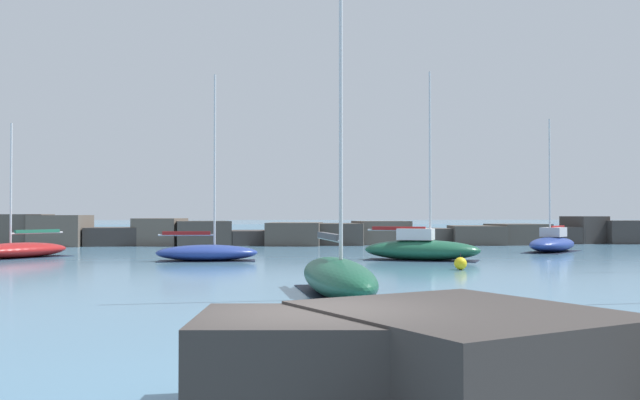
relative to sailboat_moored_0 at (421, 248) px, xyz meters
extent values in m
cube|color=teal|center=(-8.62, 80.95, -0.68)|extent=(400.00, 116.00, 0.01)
cube|color=#4C443D|center=(-28.76, 20.68, 0.62)|extent=(5.21, 4.56, 2.60)
cube|color=brown|center=(-25.17, 20.76, 0.58)|extent=(4.20, 5.17, 2.53)
cube|color=#383330|center=(-21.15, 21.30, 0.06)|extent=(4.59, 4.94, 1.49)
cube|color=brown|center=(-17.19, 20.92, 0.45)|extent=(4.34, 4.64, 2.26)
cube|color=#423D38|center=(-13.76, 21.24, 0.34)|extent=(5.14, 6.06, 2.04)
cube|color=#383330|center=(-9.55, 21.68, -0.08)|extent=(4.60, 5.62, 1.21)
cube|color=#4C443D|center=(-5.94, 20.53, 0.26)|extent=(5.20, 6.09, 1.89)
cube|color=#423D38|center=(-2.02, 21.37, 0.23)|extent=(5.40, 6.33, 1.82)
cube|color=brown|center=(1.61, 21.69, 0.32)|extent=(4.66, 4.78, 2.01)
cube|color=#423D38|center=(5.58, 21.10, 0.01)|extent=(4.63, 5.14, 1.38)
cube|color=#4C443D|center=(9.68, 20.34, 0.12)|extent=(4.99, 5.78, 1.61)
cube|color=#4C443D|center=(13.31, 20.26, 0.20)|extent=(4.66, 5.16, 1.76)
cube|color=#383330|center=(17.40, 21.72, 0.05)|extent=(3.96, 3.81, 1.47)
cube|color=#383330|center=(20.04, 21.71, 0.52)|extent=(3.54, 3.86, 2.41)
cube|color=#383330|center=(23.81, 21.35, 0.34)|extent=(4.86, 4.59, 2.04)
cube|color=#383330|center=(-8.09, -30.22, -0.03)|extent=(4.30, 2.79, 1.30)
cube|color=#383330|center=(-6.58, -30.04, -0.01)|extent=(4.81, 5.06, 1.34)
ellipsoid|color=#195138|center=(0.03, -0.01, -0.11)|extent=(6.96, 4.78, 1.15)
cube|color=black|center=(0.03, -0.01, -0.67)|extent=(6.64, 4.60, 0.03)
cube|color=silver|center=(-0.27, 0.12, 0.79)|extent=(2.32, 1.97, 0.64)
cylinder|color=silver|center=(0.48, -0.21, 5.23)|extent=(0.12, 0.12, 9.52)
cylinder|color=#BCBCC1|center=(-1.17, 0.51, 1.02)|extent=(3.35, 1.53, 0.10)
cube|color=maroon|center=(-1.17, 0.51, 1.12)|extent=(2.90, 1.41, 0.20)
ellipsoid|color=#195138|center=(-6.76, -17.11, -0.07)|extent=(2.36, 8.07, 1.22)
cube|color=black|center=(-6.76, -17.11, -0.67)|extent=(2.30, 7.67, 0.03)
cylinder|color=silver|center=(-6.72, -17.71, 4.81)|extent=(0.12, 0.12, 8.55)
cylinder|color=#BCBCC1|center=(-6.87, -15.52, 1.09)|extent=(0.39, 4.38, 0.10)
cube|color=#4C4C51|center=(-6.87, -15.52, 1.19)|extent=(0.44, 3.73, 0.20)
ellipsoid|color=navy|center=(11.08, 7.90, -0.16)|extent=(5.90, 6.40, 1.04)
cube|color=black|center=(11.08, 7.90, -0.67)|extent=(5.66, 6.13, 0.03)
cube|color=#B2B2B7|center=(11.28, 8.14, 0.68)|extent=(2.25, 2.32, 0.64)
cylinder|color=silver|center=(10.79, 7.54, 4.41)|extent=(0.12, 0.12, 8.10)
cylinder|color=#BCBCC1|center=(11.88, 8.86, 0.91)|extent=(2.26, 2.71, 0.10)
cube|color=maroon|center=(11.88, 8.86, 1.01)|extent=(2.01, 2.38, 0.20)
ellipsoid|color=maroon|center=(-23.32, 4.21, -0.22)|extent=(5.82, 6.77, 0.92)
cube|color=black|center=(-23.32, 4.21, -0.67)|extent=(5.58, 6.47, 0.03)
cylinder|color=silver|center=(-23.62, 3.80, 3.76)|extent=(0.12, 0.12, 7.05)
cylinder|color=#BCBCC1|center=(-22.53, 5.29, 0.79)|extent=(2.26, 3.03, 0.10)
cube|color=#1E664C|center=(-22.53, 5.29, 0.89)|extent=(2.01, 2.64, 0.20)
ellipsoid|color=navy|center=(-12.00, 0.59, -0.23)|extent=(5.64, 2.25, 0.91)
cube|color=black|center=(-12.00, 0.59, -0.67)|extent=(5.36, 2.21, 0.03)
cylinder|color=silver|center=(-11.58, 0.60, 4.99)|extent=(0.12, 0.12, 9.52)
cylinder|color=#BCBCC1|center=(-13.13, 0.59, 0.77)|extent=(3.09, 0.12, 0.10)
cube|color=maroon|center=(-13.13, 0.59, 0.87)|extent=(2.63, 0.22, 0.20)
sphere|color=yellow|center=(0.26, -6.84, -0.38)|extent=(0.60, 0.60, 0.60)
cylinder|color=black|center=(0.26, -6.84, 0.01)|extent=(0.04, 0.04, 0.20)
camera|label=1|loc=(-9.39, -39.49, 1.94)|focal=40.00mm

